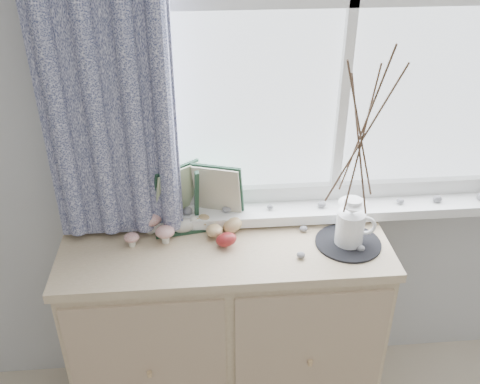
{
  "coord_description": "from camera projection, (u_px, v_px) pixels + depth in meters",
  "views": [
    {
      "loc": [
        -0.23,
        0.18,
        2.0
      ],
      "look_at": [
        -0.1,
        1.7,
        1.1
      ],
      "focal_mm": 40.0,
      "sensor_mm": 36.0,
      "label": 1
    }
  ],
  "objects": [
    {
      "name": "sideboard",
      "position": [
        227.0,
        330.0,
        2.16
      ],
      "size": [
        1.2,
        0.45,
        0.85
      ],
      "color": "#CBB38E",
      "rests_on": "ground"
    },
    {
      "name": "sideboard_pebbles",
      "position": [
        308.0,
        239.0,
        1.96
      ],
      "size": [
        0.33,
        0.23,
        0.02
      ],
      "color": "#949396",
      "rests_on": "sideboard"
    },
    {
      "name": "songbird_figurine",
      "position": [
        183.0,
        225.0,
        2.0
      ],
      "size": [
        0.13,
        0.08,
        0.06
      ],
      "primitive_type": null,
      "rotation": [
        0.0,
        0.0,
        0.18
      ],
      "color": "beige",
      "rests_on": "sideboard"
    },
    {
      "name": "botanical_book",
      "position": [
        197.0,
        200.0,
        1.96
      ],
      "size": [
        0.4,
        0.19,
        0.27
      ],
      "primitive_type": null,
      "rotation": [
        0.0,
        0.0,
        0.16
      ],
      "color": "#1C3B29",
      "rests_on": "sideboard"
    },
    {
      "name": "toadstool_cluster",
      "position": [
        151.0,
        223.0,
        1.96
      ],
      "size": [
        0.18,
        0.16,
        0.1
      ],
      "color": "white",
      "rests_on": "sideboard"
    },
    {
      "name": "wooden_eggs",
      "position": [
        219.0,
        229.0,
        1.98
      ],
      "size": [
        0.17,
        0.18,
        0.08
      ],
      "color": "tan",
      "rests_on": "sideboard"
    },
    {
      "name": "twig_pitcher",
      "position": [
        362.0,
        133.0,
        1.73
      ],
      "size": [
        0.33,
        0.33,
        0.77
      ],
      "rotation": [
        0.0,
        0.0,
        -0.26
      ],
      "color": "white",
      "rests_on": "crocheted_doily"
    },
    {
      "name": "crocheted_doily",
      "position": [
        348.0,
        243.0,
        1.95
      ],
      "size": [
        0.24,
        0.24,
        0.01
      ],
      "primitive_type": "cylinder",
      "color": "black",
      "rests_on": "sideboard"
    }
  ]
}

